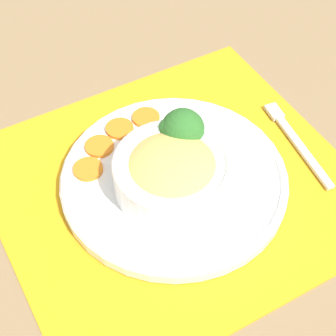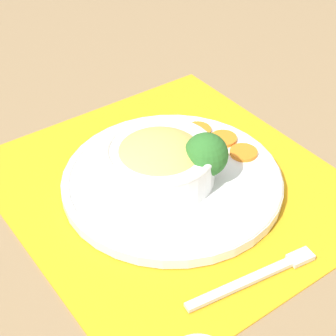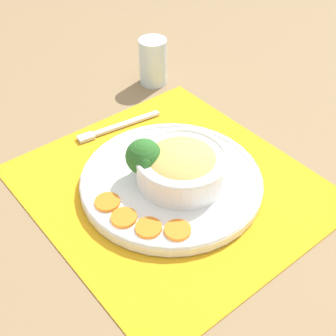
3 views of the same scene
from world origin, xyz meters
name	(u,v)px [view 2 (image 2 of 3)]	position (x,y,z in m)	size (l,w,h in m)	color
ground_plane	(172,188)	(0.00, 0.00, 0.00)	(4.00, 4.00, 0.00)	#8C704C
placemat	(172,187)	(0.00, 0.00, 0.00)	(0.54, 0.51, 0.00)	orange
plate	(172,180)	(0.00, 0.00, 0.02)	(0.32, 0.32, 0.02)	white
bowl	(160,160)	(-0.01, -0.02, 0.05)	(0.16, 0.16, 0.06)	white
broccoli_floret	(206,155)	(0.03, 0.04, 0.06)	(0.06, 0.06, 0.08)	#84AD5B
carrot_slice_near	(244,152)	(0.01, 0.12, 0.02)	(0.04, 0.04, 0.01)	orange
carrot_slice_middle	(224,139)	(-0.04, 0.12, 0.02)	(0.04, 0.04, 0.01)	orange
carrot_slice_far	(198,130)	(-0.08, 0.09, 0.02)	(0.04, 0.04, 0.01)	orange
carrot_slice_extra	(170,127)	(-0.11, 0.06, 0.02)	(0.04, 0.04, 0.01)	orange
fork	(264,273)	(0.20, 0.01, 0.01)	(0.02, 0.18, 0.01)	silver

